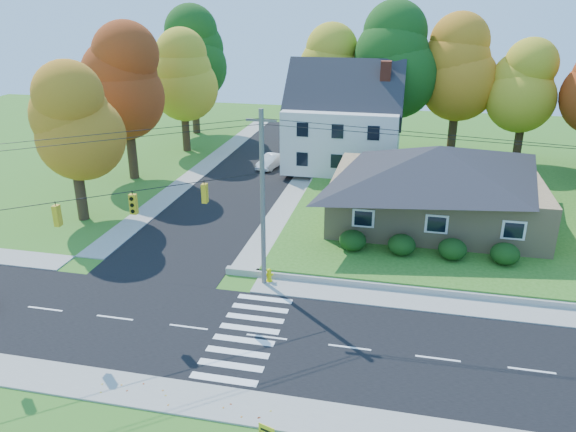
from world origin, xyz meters
name	(u,v)px	position (x,y,z in m)	size (l,w,h in m)	color
ground	(267,337)	(0.00, 0.00, 0.00)	(120.00, 120.00, 0.00)	#3D7923
road_main	(267,337)	(0.00, 0.00, 0.01)	(90.00, 8.00, 0.02)	black
road_cross	(253,172)	(-8.00, 26.00, 0.01)	(8.00, 44.00, 0.02)	black
sidewalk_north	(289,287)	(0.00, 5.00, 0.04)	(90.00, 2.00, 0.08)	#9C9A90
sidewalk_south	(235,406)	(0.00, -5.00, 0.04)	(90.00, 2.00, 0.08)	#9C9A90
lawn	(497,205)	(13.00, 21.00, 0.25)	(30.00, 30.00, 0.50)	#3D7923
ranch_house	(436,183)	(8.00, 16.00, 3.27)	(14.60, 10.60, 5.40)	tan
colonial_house	(344,123)	(0.04, 28.00, 4.58)	(10.40, 8.40, 9.60)	silver
hedge_row	(427,247)	(7.50, 9.80, 1.14)	(10.70, 1.70, 1.27)	#163A10
traffic_infrastructure	(269,228)	(-0.15, 1.35, 5.15)	(38.10, 10.66, 10.00)	#666059
tree_lot_0	(332,72)	(-2.00, 34.00, 8.31)	(6.72, 6.72, 12.51)	#3F2A19
tree_lot_1	(395,61)	(4.00, 33.00, 9.61)	(7.84, 7.84, 14.60)	#3F2A19
tree_lot_2	(459,68)	(10.00, 34.00, 8.96)	(7.28, 7.28, 13.56)	#3F2A19
tree_lot_3	(527,86)	(16.00, 33.00, 7.65)	(6.16, 6.16, 11.47)	#3F2A19
tree_west_0	(70,123)	(-17.00, 12.00, 7.15)	(6.16, 6.16, 11.47)	#3F2A19
tree_west_1	(125,82)	(-18.00, 22.00, 8.46)	(7.28, 7.28, 13.56)	#3F2A19
tree_west_2	(182,75)	(-17.00, 32.00, 7.81)	(6.72, 6.72, 12.51)	#3F2A19
tree_west_3	(192,54)	(-19.00, 40.00, 9.11)	(7.84, 7.84, 14.60)	#3F2A19
white_car	(271,161)	(-6.73, 27.67, 0.66)	(1.35, 3.87, 1.28)	white
fire_hydrant	(269,276)	(-1.26, 5.45, 0.41)	(0.49, 0.38, 0.85)	yellow
yard_sign	(266,431)	(1.73, -6.68, 0.60)	(0.65, 0.23, 0.84)	black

